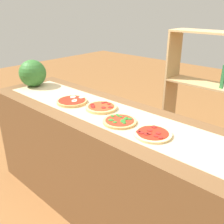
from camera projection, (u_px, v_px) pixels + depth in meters
name	position (u px, v px, depth m)	size (l,w,h in m)	color
ground_plane	(112.00, 211.00, 2.21)	(12.00, 12.00, 0.00)	brown
counter	(112.00, 167.00, 2.04)	(2.42, 0.66, 0.92)	brown
parchment_paper	(112.00, 114.00, 1.86)	(2.17, 0.42, 0.00)	tan
pizza_mozzarella_0	(72.00, 101.00, 2.07)	(0.25, 0.25, 0.03)	tan
pizza_pepperoni_1	(101.00, 107.00, 1.95)	(0.24, 0.24, 0.03)	#DBB26B
pizza_spinach_2	(120.00, 121.00, 1.72)	(0.23, 0.23, 0.02)	tan
pizza_pepperoni_3	(153.00, 134.00, 1.56)	(0.24, 0.24, 0.02)	#E5C17F
watermelon	(32.00, 73.00, 2.45)	(0.26, 0.26, 0.26)	#2D6628
bookshelf	(222.00, 112.00, 2.40)	(0.90, 0.27, 1.44)	tan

